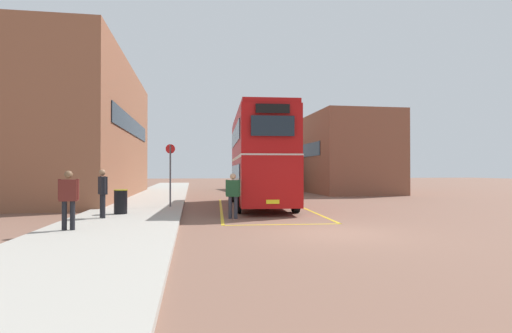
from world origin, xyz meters
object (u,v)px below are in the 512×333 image
(pedestrian_waiting_near, at_px, (103,190))
(double_decker_bus, at_px, (260,158))
(pedestrian_boarding, at_px, (233,192))
(pedestrian_waiting_far, at_px, (69,196))
(bus_stop_sign, at_px, (170,169))
(litter_bin, at_px, (121,202))
(single_deck_bus, at_px, (258,173))

(pedestrian_waiting_near, bearing_deg, double_decker_bus, 37.40)
(double_decker_bus, height_order, pedestrian_boarding, double_decker_bus)
(pedestrian_waiting_far, distance_m, bus_stop_sign, 7.61)
(litter_bin, relative_size, bus_stop_sign, 0.33)
(pedestrian_waiting_near, distance_m, pedestrian_waiting_far, 2.94)
(single_deck_bus, bearing_deg, bus_stop_sign, -112.12)
(pedestrian_waiting_near, distance_m, litter_bin, 1.48)
(pedestrian_boarding, bearing_deg, pedestrian_waiting_near, -177.58)
(single_deck_bus, bearing_deg, pedestrian_waiting_near, -113.12)
(pedestrian_waiting_near, bearing_deg, single_deck_bus, 66.88)
(single_deck_bus, xyz_separation_m, pedestrian_boarding, (-4.56, -21.58, -0.62))
(litter_bin, bearing_deg, pedestrian_waiting_near, -107.05)
(pedestrian_boarding, xyz_separation_m, pedestrian_waiting_far, (-5.06, -3.13, 0.12))
(pedestrian_waiting_far, height_order, litter_bin, pedestrian_waiting_far)
(pedestrian_waiting_near, height_order, bus_stop_sign, bus_stop_sign)
(single_deck_bus, xyz_separation_m, pedestrian_waiting_near, (-9.30, -21.78, -0.48))
(pedestrian_waiting_far, height_order, bus_stop_sign, bus_stop_sign)
(pedestrian_boarding, xyz_separation_m, bus_stop_sign, (-2.58, 4.03, 0.89))
(pedestrian_waiting_near, bearing_deg, bus_stop_sign, 62.88)
(pedestrian_waiting_far, relative_size, bus_stop_sign, 0.58)
(single_deck_bus, bearing_deg, double_decker_bus, -99.17)
(pedestrian_boarding, height_order, pedestrian_waiting_far, pedestrian_waiting_far)
(pedestrian_waiting_near, xyz_separation_m, bus_stop_sign, (2.17, 4.23, 0.74))
(pedestrian_boarding, xyz_separation_m, pedestrian_waiting_near, (-4.74, -0.20, 0.15))
(pedestrian_boarding, bearing_deg, bus_stop_sign, 122.59)
(double_decker_bus, relative_size, litter_bin, 10.26)
(double_decker_bus, height_order, pedestrian_waiting_near, double_decker_bus)
(pedestrian_boarding, distance_m, bus_stop_sign, 4.86)
(pedestrian_boarding, height_order, litter_bin, pedestrian_boarding)
(single_deck_bus, distance_m, pedestrian_boarding, 22.06)
(double_decker_bus, height_order, single_deck_bus, double_decker_bus)
(double_decker_bus, relative_size, bus_stop_sign, 3.34)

